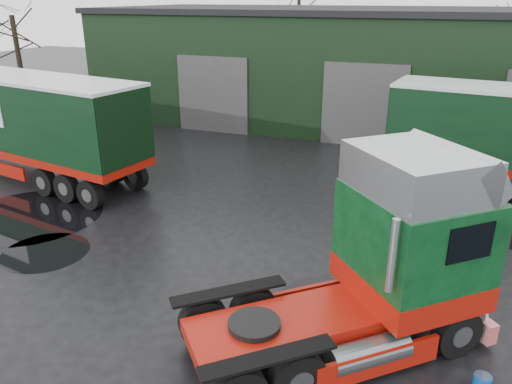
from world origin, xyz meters
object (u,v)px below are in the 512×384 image
wash_bucket (482,383)px  tree_left (17,47)px  warehouse (382,66)px  hero_tractor (333,260)px  trailer_left (10,124)px  tree_back_a (298,25)px

wash_bucket → tree_left: bearing=150.2°
warehouse → tree_left: tree_left is taller
hero_tractor → wash_bucket: hero_tractor is taller
trailer_left → tree_back_a: 25.68m
tree_left → tree_back_a: size_ratio=0.89×
trailer_left → tree_left: bearing=51.3°
warehouse → hero_tractor: (1.95, -21.56, -1.04)m
trailer_left → wash_bucket: bearing=-100.1°
warehouse → trailer_left: 19.83m
hero_tractor → wash_bucket: (3.01, -0.14, -1.96)m
tree_left → tree_back_a: (11.00, 18.00, 0.50)m
trailer_left → wash_bucket: 19.09m
wash_bucket → tree_left: 27.90m
trailer_left → tree_left: (-6.15, 7.07, 2.18)m
hero_tractor → trailer_left: (-14.80, 6.49, -0.04)m
wash_bucket → warehouse: bearing=102.9°
trailer_left → tree_left: tree_left is taller
warehouse → wash_bucket: warehouse is taller
tree_left → trailer_left: bearing=-49.0°
hero_tractor → tree_left: bearing=-164.7°
warehouse → tree_back_a: size_ratio=3.41×
warehouse → hero_tractor: warehouse is taller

